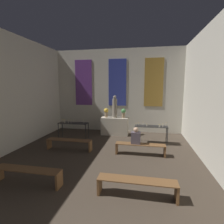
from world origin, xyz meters
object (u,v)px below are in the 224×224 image
Objects in this scene: candle_rack_right at (151,128)px; pew_back_left at (69,142)px; flower_vase_right at (123,112)px; pew_second_right at (137,184)px; statue at (115,107)px; pew_second_left at (27,173)px; altar at (115,126)px; person_seated at (136,137)px; candle_rack_left at (73,125)px; pew_back_right at (140,147)px; flower_vase_left at (106,112)px.

candle_rack_right is 0.78× the size of pew_back_left.
pew_second_right is (1.00, -5.37, -0.94)m from flower_vase_right.
statue reaches higher than candle_rack_right.
altar is at bearing 74.56° from pew_second_left.
altar is 1.05m from statue.
flower_vase_right is 0.77× the size of person_seated.
person_seated is (1.30, -2.68, 0.25)m from altar.
candle_rack_left reaches higher than altar.
pew_second_right is at bearing -42.16° from pew_back_left.
pew_second_left is 4.00m from pew_back_right.
pew_second_left is at bearing -110.09° from flower_vase_right.
pew_back_left is (-2.97, 2.69, 0.00)m from pew_second_right.
candle_rack_left is (-1.94, -1.17, 0.26)m from altar.
statue is 0.63× the size of pew_second_right.
candle_rack_right reaches higher than altar.
flower_vase_left is at bearing 180.00° from altar.
candle_rack_left is at bearing -148.97° from statue.
flower_vase_left reaches higher than pew_back_left.
altar is at bearing 31.03° from candle_rack_left.
pew_second_left is 3.89m from person_seated.
pew_second_left is (-1.48, -5.37, -0.16)m from altar.
statue is 3.30m from pew_back_right.
pew_back_left is (-1.00, -2.68, -0.94)m from flower_vase_left.
person_seated is at bearing -72.93° from flower_vase_right.
pew_back_right is at bearing -53.81° from flower_vase_left.
statue is 0.63× the size of pew_second_left.
candle_rack_left is 0.78× the size of pew_back_left.
flower_vase_right is 0.26× the size of pew_second_left.
flower_vase_right reaches higher than person_seated.
flower_vase_left is 0.34× the size of candle_rack_left.
statue is 2.40× the size of flower_vase_right.
statue reaches higher than person_seated.
flower_vase_left reaches higher than pew_second_right.
flower_vase_right is 0.26× the size of pew_back_right.
statue is at bearing 31.03° from candle_rack_left.
pew_back_left is at bearing -73.08° from candle_rack_left.
pew_back_left is at bearing -126.19° from flower_vase_right.
candle_rack_right reaches higher than pew_back_right.
pew_second_left is 2.97m from pew_second_right.
flower_vase_left reaches higher than candle_rack_right.
candle_rack_left reaches higher than pew_second_right.
statue is at bearing 74.56° from pew_second_left.
flower_vase_left is 5.79m from pew_second_right.
person_seated is (0.82, -2.68, -0.53)m from flower_vase_right.
candle_rack_right reaches higher than pew_back_left.
person_seated is at bearing -0.00° from pew_back_left.
pew_back_left is at bearing 180.00° from person_seated.
candle_rack_right is 1.63m from pew_back_right.
pew_back_left is (-3.42, -1.51, -0.42)m from candle_rack_right.
statue is 2.40× the size of flower_vase_left.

